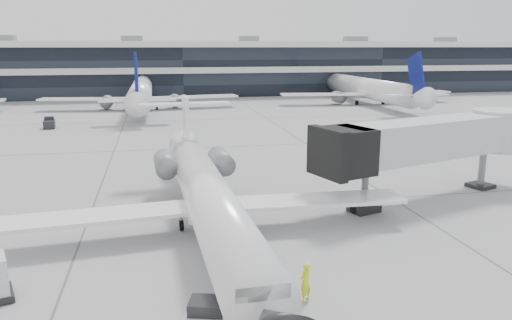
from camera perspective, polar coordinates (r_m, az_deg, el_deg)
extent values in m
plane|color=gray|center=(32.64, -0.77, -5.39)|extent=(220.00, 220.00, 0.00)
cube|color=black|center=(112.73, -8.64, 10.09)|extent=(170.00, 22.00, 10.00)
cylinder|color=white|center=(26.64, -5.22, -4.77)|extent=(3.37, 22.82, 2.56)
cone|color=white|center=(38.98, -8.00, 1.26)|extent=(2.54, 3.12, 2.43)
cube|color=white|center=(27.64, -18.30, -6.18)|extent=(10.63, 3.55, 0.21)
cube|color=white|center=(29.17, 6.62, -4.59)|extent=(10.50, 2.82, 0.21)
cylinder|color=slate|center=(33.84, -10.34, -0.44)|extent=(1.54, 3.27, 1.42)
cylinder|color=slate|center=(34.24, -4.00, -0.10)|extent=(1.54, 3.27, 1.42)
cube|color=white|center=(38.08, -8.01, 4.03)|extent=(0.35, 2.47, 4.26)
cube|color=white|center=(38.25, -8.13, 6.36)|extent=(6.87, 1.76, 0.15)
cylinder|color=black|center=(28.89, -8.51, -7.37)|extent=(0.25, 0.61, 0.61)
cylinder|color=black|center=(29.23, -2.92, -6.99)|extent=(0.25, 0.61, 0.61)
cube|color=#AFB2B4|center=(35.20, 19.13, 2.31)|extent=(13.88, 6.82, 2.54)
cube|color=black|center=(30.37, 10.21, 1.05)|extent=(3.38, 3.76, 2.74)
cylinder|color=slate|center=(32.09, 12.32, -3.46)|extent=(0.43, 0.43, 2.74)
cube|color=black|center=(32.39, 12.23, -5.20)|extent=(2.10, 1.85, 0.69)
cylinder|color=slate|center=(40.25, 24.42, -0.87)|extent=(0.49, 0.49, 2.94)
cylinder|color=#AFB2B4|center=(40.93, 26.01, 3.11)|extent=(3.91, 3.91, 2.94)
imported|color=#E4FB1A|center=(21.05, 5.66, -13.70)|extent=(0.73, 0.68, 1.68)
cube|color=black|center=(18.35, -5.65, -16.42)|extent=(1.45, 1.30, 0.55)
cone|color=orange|center=(43.08, -9.81, -0.66)|extent=(0.36, 0.36, 0.56)
cube|color=orange|center=(43.15, -9.80, -1.00)|extent=(0.42, 0.42, 0.03)
cube|color=black|center=(68.90, -22.55, 3.83)|extent=(1.58, 2.39, 0.92)
cube|color=black|center=(69.32, -22.56, 4.40)|extent=(1.22, 1.04, 0.51)
cylinder|color=black|center=(69.80, -22.94, 3.63)|extent=(0.23, 0.47, 0.45)
cylinder|color=black|center=(69.71, -22.02, 3.69)|extent=(0.23, 0.47, 0.45)
cylinder|color=black|center=(68.19, -23.04, 3.42)|extent=(0.23, 0.47, 0.45)
cylinder|color=black|center=(68.10, -22.10, 3.49)|extent=(0.23, 0.47, 0.45)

